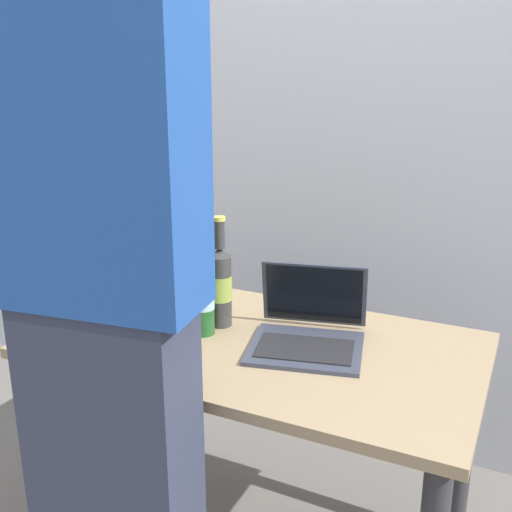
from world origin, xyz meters
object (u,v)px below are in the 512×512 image
object	(u,v)px
beer_bottle_green	(169,277)
person_figure	(104,309)
laptop	(309,329)
beer_bottle_dark	(174,289)
beer_bottle_brown	(202,293)
beer_bottle_amber	(220,284)

from	to	relation	value
beer_bottle_green	person_figure	world-z (taller)	person_figure
laptop	beer_bottle_green	world-z (taller)	beer_bottle_green
beer_bottle_dark	beer_bottle_brown	xyz separation A→B (m)	(0.10, -0.01, 0.01)
beer_bottle_brown	beer_bottle_amber	size ratio (longest dim) A/B	0.99
laptop	beer_bottle_green	distance (m)	0.48
laptop	beer_bottle_amber	world-z (taller)	beer_bottle_amber
beer_bottle_green	person_figure	distance (m)	0.64
beer_bottle_amber	beer_bottle_green	bearing A→B (deg)	174.99
beer_bottle_dark	beer_bottle_green	world-z (taller)	beer_bottle_dark
beer_bottle_brown	beer_bottle_amber	world-z (taller)	beer_bottle_amber
laptop	beer_bottle_green	xyz separation A→B (m)	(-0.48, 0.02, 0.08)
beer_bottle_brown	beer_bottle_dark	bearing A→B (deg)	173.09
beer_bottle_brown	person_figure	size ratio (longest dim) A/B	0.18
laptop	beer_bottle_brown	distance (m)	0.32
beer_bottle_green	beer_bottle_amber	xyz separation A→B (m)	(0.19, -0.02, 0.01)
beer_bottle_dark	laptop	bearing A→B (deg)	8.56
laptop	beer_bottle_brown	xyz separation A→B (m)	(-0.30, -0.07, 0.08)
beer_bottle_dark	beer_bottle_amber	xyz separation A→B (m)	(0.12, 0.06, 0.01)
beer_bottle_dark	beer_bottle_brown	world-z (taller)	beer_bottle_brown
laptop	person_figure	distance (m)	0.65
laptop	beer_bottle_dark	xyz separation A→B (m)	(-0.40, -0.06, 0.08)
beer_bottle_green	beer_bottle_amber	world-z (taller)	beer_bottle_amber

